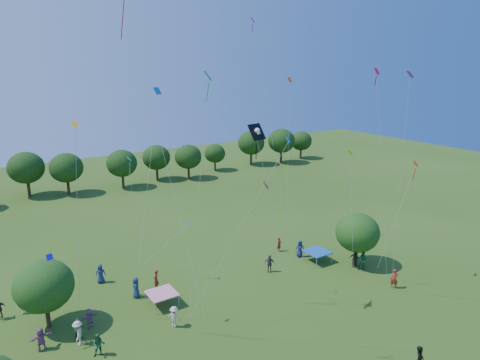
% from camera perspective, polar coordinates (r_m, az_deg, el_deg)
% --- Properties ---
extents(near_tree_north, '(4.24, 4.24, 5.30)m').
position_cam_1_polar(near_tree_north, '(34.91, -24.69, -12.70)').
color(near_tree_north, '#422B19').
rests_on(near_tree_north, ground).
extents(near_tree_east, '(4.16, 4.16, 5.27)m').
position_cam_1_polar(near_tree_east, '(42.51, 15.40, -6.78)').
color(near_tree_east, '#422B19').
rests_on(near_tree_east, ground).
extents(treeline, '(88.01, 8.77, 6.77)m').
position_cam_1_polar(treeline, '(68.88, -20.59, 1.81)').
color(treeline, '#422B19').
rests_on(treeline, ground).
extents(tent_red_stripe, '(2.20, 2.20, 1.10)m').
position_cam_1_polar(tent_red_stripe, '(36.19, -10.37, -14.66)').
color(tent_red_stripe, '#C91741').
rests_on(tent_red_stripe, ground).
extents(tent_blue, '(2.20, 2.20, 1.10)m').
position_cam_1_polar(tent_blue, '(43.36, 10.27, -9.39)').
color(tent_blue, '#1952A3').
rests_on(tent_blue, ground).
extents(crowd_person_0, '(0.97, 0.71, 1.76)m').
position_cam_1_polar(crowd_person_0, '(40.86, -18.10, -11.79)').
color(crowd_person_0, navy).
rests_on(crowd_person_0, ground).
extents(crowd_person_1, '(0.76, 0.79, 1.79)m').
position_cam_1_polar(crowd_person_1, '(38.63, -11.14, -12.90)').
color(crowd_person_1, maroon).
rests_on(crowd_person_1, ground).
extents(crowd_person_2, '(0.92, 0.71, 1.66)m').
position_cam_1_polar(crowd_person_2, '(31.92, -18.32, -20.17)').
color(crowd_person_2, '#296137').
rests_on(crowd_person_2, ground).
extents(crowd_person_3, '(1.01, 1.18, 1.67)m').
position_cam_1_polar(crowd_person_3, '(33.55, -8.76, -17.58)').
color(crowd_person_3, beige).
rests_on(crowd_person_3, ground).
extents(crowd_person_4, '(1.05, 0.99, 1.69)m').
position_cam_1_polar(crowd_person_4, '(40.87, 3.93, -11.06)').
color(crowd_person_4, '#423A35').
rests_on(crowd_person_4, ground).
extents(crowd_person_5, '(1.59, 0.71, 1.65)m').
position_cam_1_polar(crowd_person_5, '(33.90, -25.03, -18.63)').
color(crowd_person_5, '#945686').
rests_on(crowd_person_5, ground).
extents(crowd_person_6, '(0.97, 0.91, 1.76)m').
position_cam_1_polar(crowd_person_6, '(44.14, 7.99, -9.05)').
color(crowd_person_6, navy).
rests_on(crowd_person_6, ground).
extents(crowd_person_7, '(0.70, 0.78, 1.76)m').
position_cam_1_polar(crowd_person_7, '(40.37, 19.89, -12.30)').
color(crowd_person_7, maroon).
rests_on(crowd_person_7, ground).
extents(crowd_person_8, '(1.05, 0.95, 1.88)m').
position_cam_1_polar(crowd_person_8, '(42.74, 16.11, -10.29)').
color(crowd_person_8, '#2A6339').
rests_on(crowd_person_8, ground).
extents(crowd_person_9, '(1.01, 0.50, 1.50)m').
position_cam_1_polar(crowd_person_9, '(38.71, -26.97, -14.58)').
color(crowd_person_9, '#BAA294').
rests_on(crowd_person_9, ground).
extents(crowd_person_11, '(1.50, 0.72, 1.54)m').
position_cam_1_polar(crowd_person_11, '(34.99, -19.45, -16.99)').
color(crowd_person_11, '#995987').
rests_on(crowd_person_11, ground).
extents(crowd_person_12, '(0.82, 1.02, 1.82)m').
position_cam_1_polar(crowd_person_12, '(37.74, -13.69, -13.74)').
color(crowd_person_12, navy).
rests_on(crowd_person_12, ground).
extents(crowd_person_13, '(0.66, 0.51, 1.55)m').
position_cam_1_polar(crowd_person_13, '(45.13, 5.24, -8.55)').
color(crowd_person_13, maroon).
rests_on(crowd_person_13, ground).
extents(crowd_person_14, '(0.85, 0.49, 1.68)m').
position_cam_1_polar(crowd_person_14, '(33.91, -20.66, -18.09)').
color(crowd_person_14, '#22512A').
rests_on(crowd_person_14, ground).
extents(crowd_person_15, '(0.92, 1.30, 1.81)m').
position_cam_1_polar(crowd_person_15, '(33.38, -20.78, -18.53)').
color(crowd_person_15, '#C1B99A').
rests_on(crowd_person_15, ground).
extents(crowd_person_16, '(0.87, 1.05, 1.64)m').
position_cam_1_polar(crowd_person_16, '(43.13, 15.00, -10.14)').
color(crowd_person_16, '#392F2D').
rests_on(crowd_person_16, ground).
extents(pirate_kite, '(4.55, 0.95, 13.51)m').
position_cam_1_polar(pirate_kite, '(30.47, 2.38, 6.06)').
color(pirate_kite, black).
extents(red_high_kite, '(2.85, 6.16, 22.95)m').
position_cam_1_polar(red_high_kite, '(29.95, -13.56, 16.26)').
color(red_high_kite, red).
extents(small_kite_0, '(2.20, 0.73, 8.63)m').
position_cam_1_polar(small_kite_0, '(34.20, 3.77, -2.33)').
color(small_kite_0, '#C43E0B').
extents(small_kite_1, '(2.98, 1.14, 9.64)m').
position_cam_1_polar(small_kite_1, '(39.37, 21.66, -0.18)').
color(small_kite_1, '#D03F0A').
extents(small_kite_2, '(1.96, 0.58, 10.99)m').
position_cam_1_polar(small_kite_2, '(36.09, 14.52, 0.55)').
color(small_kite_2, '#CBCC12').
extents(small_kite_3, '(0.68, 0.88, 10.18)m').
position_cam_1_polar(small_kite_3, '(37.26, -14.33, -0.16)').
color(small_kite_3, '#1B974F').
extents(small_kite_4, '(4.02, 2.69, 15.58)m').
position_cam_1_polar(small_kite_4, '(39.75, -11.33, 8.00)').
color(small_kite_4, '#115CAF').
extents(small_kite_5, '(5.47, 0.86, 21.48)m').
position_cam_1_polar(small_kite_5, '(40.13, 3.20, 12.04)').
color(small_kite_5, purple).
extents(small_kite_6, '(4.92, 0.51, 3.24)m').
position_cam_1_polar(small_kite_6, '(40.96, -7.89, -6.49)').
color(small_kite_6, white).
extents(small_kite_7, '(4.11, 6.00, 13.60)m').
position_cam_1_polar(small_kite_7, '(26.43, 1.64, -3.38)').
color(small_kite_7, '#0E88D4').
extents(small_kite_8, '(4.36, 0.74, 17.35)m').
position_cam_1_polar(small_kite_8, '(32.87, 18.12, 6.17)').
color(small_kite_8, red).
extents(small_kite_9, '(0.38, 0.76, 16.33)m').
position_cam_1_polar(small_kite_9, '(45.13, 6.54, 8.89)').
color(small_kite_9, '#FF350D').
extents(small_kite_10, '(0.81, 1.99, 14.00)m').
position_cam_1_polar(small_kite_10, '(31.27, -20.98, -0.03)').
color(small_kite_10, '#FFAA16').
extents(small_kite_11, '(0.70, 4.54, 17.26)m').
position_cam_1_polar(small_kite_11, '(24.52, -4.93, 5.70)').
color(small_kite_11, '#1B994C').
extents(small_kite_12, '(1.75, 1.88, 5.17)m').
position_cam_1_polar(small_kite_12, '(32.75, -23.56, -10.42)').
color(small_kite_12, '#1F16E4').
extents(small_kite_13, '(3.62, 2.46, 17.18)m').
position_cam_1_polar(small_kite_13, '(32.78, 21.17, 6.50)').
color(small_kite_13, '#731BA4').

